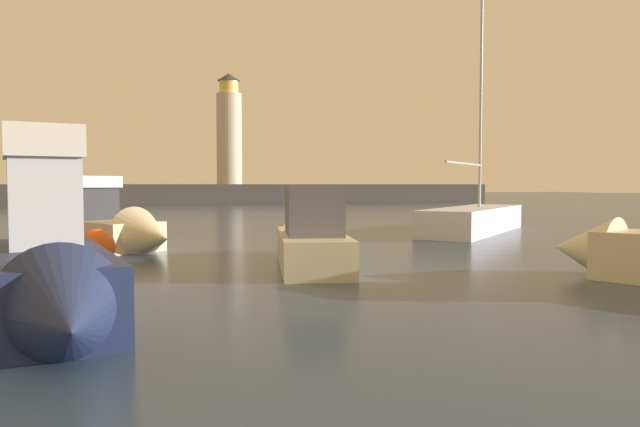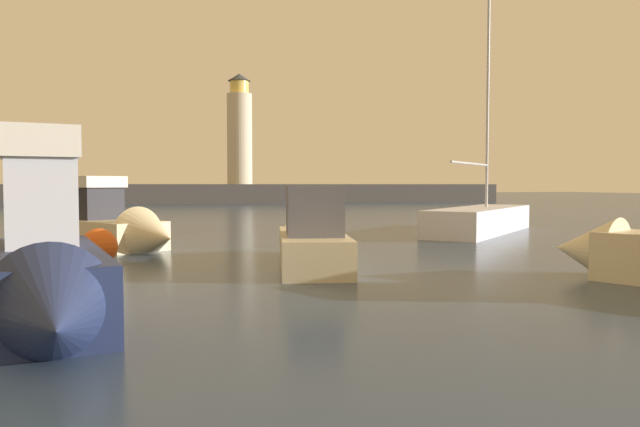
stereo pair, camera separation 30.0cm
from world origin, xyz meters
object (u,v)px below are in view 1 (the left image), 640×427
(motorboat_2, at_px, (105,226))
(mooring_buoy, at_px, (96,247))
(motorboat_3, at_px, (310,238))
(sailboat_moored, at_px, (474,219))
(motorboat_1, at_px, (50,267))
(lighthouse, at_px, (229,132))

(motorboat_2, distance_m, mooring_buoy, 4.18)
(motorboat_2, relative_size, motorboat_3, 1.08)
(motorboat_3, xyz_separation_m, sailboat_moored, (9.40, 7.71, -0.09))
(motorboat_1, height_order, motorboat_2, motorboat_1)
(lighthouse, relative_size, mooring_buoy, 12.93)
(motorboat_1, xyz_separation_m, motorboat_2, (0.12, 10.88, -0.15))
(motorboat_3, bearing_deg, mooring_buoy, 167.18)
(lighthouse, distance_m, motorboat_2, 47.77)
(lighthouse, height_order, motorboat_3, lighthouse)
(motorboat_1, bearing_deg, lighthouse, 79.57)
(motorboat_2, relative_size, sailboat_moored, 0.60)
(motorboat_1, bearing_deg, sailboat_moored, 41.80)
(mooring_buoy, bearing_deg, motorboat_1, -91.25)
(sailboat_moored, bearing_deg, lighthouse, 95.62)
(sailboat_moored, bearing_deg, motorboat_1, -138.20)
(sailboat_moored, xyz_separation_m, mooring_buoy, (-14.64, -6.52, -0.11))
(motorboat_3, distance_m, sailboat_moored, 12.15)
(motorboat_2, height_order, sailboat_moored, sailboat_moored)
(lighthouse, relative_size, motorboat_3, 1.95)
(motorboat_2, bearing_deg, sailboat_moored, 9.08)
(motorboat_1, relative_size, motorboat_2, 0.93)
(motorboat_2, xyz_separation_m, sailboat_moored, (14.67, 2.34, -0.14))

